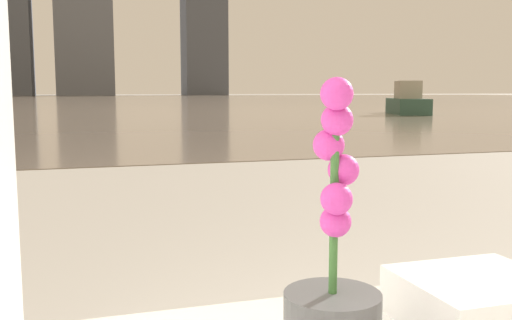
% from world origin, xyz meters
% --- Properties ---
extents(potted_orchid, '(0.14, 0.14, 0.40)m').
position_xyz_m(potted_orchid, '(-0.40, 0.76, 0.63)').
color(potted_orchid, '#4C4C4C').
rests_on(potted_orchid, bathtub).
extents(towel_stack, '(0.24, 0.22, 0.08)m').
position_xyz_m(towel_stack, '(-0.12, 0.80, 0.56)').
color(towel_stack, white).
rests_on(towel_stack, bathtub).
extents(harbor_water, '(180.00, 110.00, 0.01)m').
position_xyz_m(harbor_water, '(0.00, 62.00, 0.01)').
color(harbor_water, gray).
rests_on(harbor_water, ground_plane).
extents(harbor_boat_2, '(2.34, 3.61, 1.28)m').
position_xyz_m(harbor_boat_2, '(11.58, 19.61, 0.46)').
color(harbor_boat_2, '#335647').
rests_on(harbor_boat_2, harbor_water).
extents(skyline_tower_4, '(8.61, 7.35, 24.34)m').
position_xyz_m(skyline_tower_4, '(24.78, 118.00, 12.17)').
color(skyline_tower_4, '#4C515B').
rests_on(skyline_tower_4, ground_plane).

